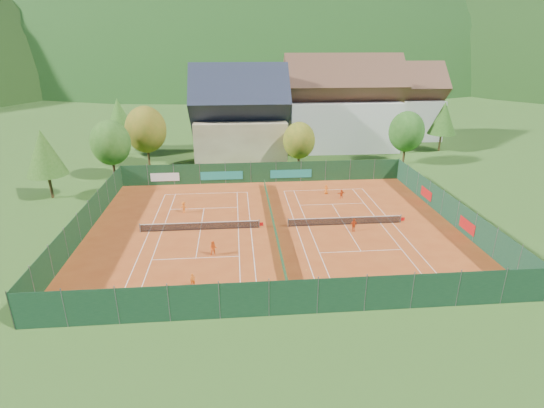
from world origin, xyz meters
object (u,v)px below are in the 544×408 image
at_px(chalet, 240,120).
at_px(hotel_block_a, 341,109).
at_px(player_left_far, 184,207).
at_px(player_right_near, 354,225).
at_px(hotel_block_b, 398,106).
at_px(ball_hopper, 412,277).
at_px(player_right_far_a, 326,189).
at_px(player_left_near, 193,280).
at_px(player_right_far_b, 341,194).
at_px(player_left_mid, 213,248).

bearing_deg(chalet, hotel_block_a, 17.53).
bearing_deg(player_left_far, player_right_near, 161.39).
xyz_separation_m(chalet, hotel_block_b, (33.00, 14.00, -0.01)).
xyz_separation_m(ball_hopper, player_left_far, (-20.92, 17.71, 0.14)).
height_order(player_left_far, player_right_far_a, player_left_far).
relative_size(player_left_near, player_right_far_a, 0.92).
relative_size(player_left_near, player_left_far, 0.85).
distance_m(player_left_near, player_right_far_a, 26.83).
relative_size(ball_hopper, player_right_far_b, 0.64).
relative_size(hotel_block_b, ball_hopper, 21.60).
relative_size(hotel_block_b, player_right_far_a, 13.43).
bearing_deg(player_left_far, player_left_mid, 111.19).
xyz_separation_m(player_left_near, player_right_near, (16.33, 9.60, 0.15)).
relative_size(player_left_far, player_right_far_a, 1.08).
height_order(hotel_block_a, player_right_near, hotel_block_a).
distance_m(hotel_block_a, player_left_mid, 48.04).
bearing_deg(player_left_far, player_right_far_b, -169.14).
bearing_deg(ball_hopper, player_right_near, 101.19).
xyz_separation_m(hotel_block_b, player_right_near, (-21.50, -45.76, -5.88)).
xyz_separation_m(player_left_mid, player_right_far_a, (14.35, 16.30, -0.12)).
bearing_deg(chalet, player_left_near, -96.67).
bearing_deg(player_left_mid, player_right_near, 18.05).
bearing_deg(player_right_near, player_right_far_b, 67.73).
distance_m(hotel_block_a, player_right_far_b, 29.10).
bearing_deg(player_left_near, hotel_block_a, 55.85).
bearing_deg(hotel_block_a, ball_hopper, -96.33).
bearing_deg(player_right_far_a, chalet, -60.67).
bearing_deg(player_left_far, hotel_block_a, -128.77).
bearing_deg(hotel_block_b, hotel_block_a, -150.26).
bearing_deg(player_right_far_b, player_left_near, 35.70).
xyz_separation_m(player_left_near, player_left_mid, (1.50, 5.35, 0.17)).
xyz_separation_m(hotel_block_a, player_right_far_a, (-7.98, -25.71, -6.74)).
distance_m(hotel_block_b, player_right_far_b, 41.43).
xyz_separation_m(hotel_block_a, player_left_mid, (-22.33, -42.01, -6.62)).
bearing_deg(player_right_near, hotel_block_b, 49.02).
distance_m(player_left_near, player_right_near, 18.95).
height_order(ball_hopper, player_right_far_a, player_right_far_a).
bearing_deg(player_left_near, player_left_mid, 66.86).
relative_size(hotel_block_b, player_left_far, 12.44).
bearing_deg(player_left_mid, player_right_far_a, 50.67).
bearing_deg(player_left_far, player_right_far_a, -162.78).
bearing_deg(player_left_far, ball_hopper, 141.47).
bearing_deg(player_right_far_a, player_left_near, 53.89).
relative_size(hotel_block_a, player_right_near, 14.58).
xyz_separation_m(hotel_block_b, player_right_far_b, (-20.35, -35.58, -5.99)).
xyz_separation_m(hotel_block_b, player_left_far, (-40.30, -38.79, -5.93)).
relative_size(ball_hopper, player_left_mid, 0.52).
height_order(hotel_block_a, player_right_far_b, hotel_block_a).
distance_m(hotel_block_a, ball_hopper, 49.28).
relative_size(hotel_block_b, player_left_near, 14.57).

